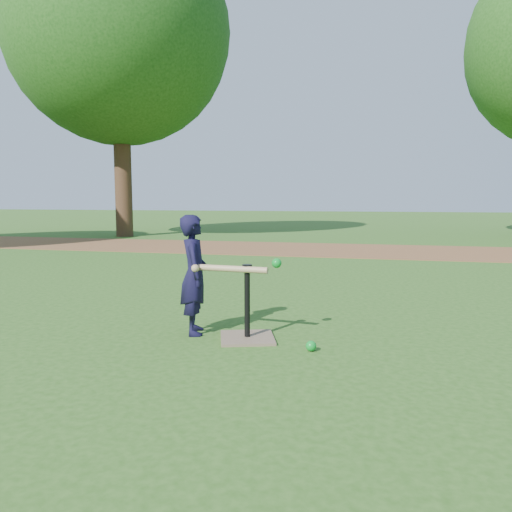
# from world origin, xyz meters

# --- Properties ---
(ground) EXTENTS (80.00, 80.00, 0.00)m
(ground) POSITION_xyz_m (0.00, 0.00, 0.00)
(ground) COLOR #285116
(ground) RESTS_ON ground
(dirt_strip) EXTENTS (24.00, 3.00, 0.01)m
(dirt_strip) POSITION_xyz_m (0.00, 7.50, 0.01)
(dirt_strip) COLOR brown
(dirt_strip) RESTS_ON ground
(child) EXTENTS (0.36, 0.43, 1.01)m
(child) POSITION_xyz_m (-0.10, 0.34, 0.50)
(child) COLOR black
(child) RESTS_ON ground
(wiffle_ball_ground) EXTENTS (0.08, 0.08, 0.08)m
(wiffle_ball_ground) POSITION_xyz_m (0.92, 0.07, 0.04)
(wiffle_ball_ground) COLOR #0C8D26
(wiffle_ball_ground) RESTS_ON ground
(batting_tee) EXTENTS (0.54, 0.54, 0.61)m
(batting_tee) POSITION_xyz_m (0.37, 0.26, 0.11)
(batting_tee) COLOR #755F4A
(batting_tee) RESTS_ON ground
(swing_action) EXTENTS (0.71, 0.23, 0.11)m
(swing_action) POSITION_xyz_m (0.29, 0.27, 0.59)
(swing_action) COLOR tan
(swing_action) RESTS_ON ground
(tree_left) EXTENTS (6.40, 6.40, 9.08)m
(tree_left) POSITION_xyz_m (-6.00, 10.00, 5.87)
(tree_left) COLOR #382316
(tree_left) RESTS_ON ground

